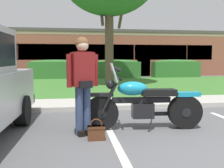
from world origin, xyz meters
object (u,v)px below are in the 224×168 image
Objects in this scene: handbag at (96,132)px; brick_building at (76,54)px; hedge_right at (176,68)px; rider_person at (83,78)px; motorcycle at (148,104)px; hedge_center_left at (55,69)px; hedge_center_right at (118,69)px.

brick_building is (0.20, 19.35, 1.56)m from handbag.
rider_person is at bearing -119.16° from hedge_right.
rider_person is 0.07× the size of brick_building.
motorcycle is 18.87m from brick_building.
motorcycle is at bearing 27.16° from handbag.
hedge_right is at bearing -0.00° from hedge_center_left.
brick_building reaches higher than rider_person.
rider_person is 0.94m from handbag.
rider_person reaches higher than handbag.
hedge_center_right is at bearing -69.05° from brick_building.
hedge_center_right is 4.02m from hedge_right.
hedge_center_left is at bearing 100.78° from motorcycle.
rider_person is 0.59× the size of hedge_center_right.
hedge_center_left is at bearing 180.00° from hedge_right.
motorcycle is 6.23× the size of handbag.
brick_building reaches higher than hedge_right.
handbag is at bearing -117.81° from hedge_right.
hedge_center_left and hedge_center_right have the same top height.
rider_person is at bearing -91.19° from brick_building.
hedge_right is at bearing 0.00° from hedge_center_right.
rider_person is at bearing -84.92° from hedge_center_left.
hedge_center_right is (2.72, 12.77, 0.51)m from handbag.
hedge_right is (6.93, 12.42, -0.34)m from rider_person.
hedge_right is (5.70, 12.24, 0.16)m from motorcycle.
hedge_right is 9.33m from brick_building.
motorcycle is 0.78× the size of hedge_center_right.
brick_building reaches higher than motorcycle.
rider_person is 14.22m from hedge_right.
brick_building is at bearing 89.40° from handbag.
handbag is (-1.03, -0.53, -0.34)m from motorcycle.
rider_person is at bearing -171.79° from motorcycle.
rider_person is 4.74× the size of handbag.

